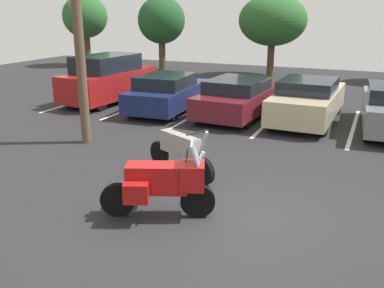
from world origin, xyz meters
name	(u,v)px	position (x,y,z in m)	size (l,w,h in m)	color
ground	(226,219)	(0.00, 0.00, -0.05)	(44.00, 44.00, 0.10)	#262628
motorcycle_touring	(162,182)	(-1.10, -0.47, 0.69)	(2.03, 1.22, 1.45)	black
motorcycle_third	(181,151)	(-1.71, 1.61, 0.57)	(2.07, 1.09, 1.24)	black
parking_stripes	(235,116)	(-2.37, 7.63, 0.00)	(13.78, 5.13, 0.01)	silver
car_red	(108,79)	(-7.96, 7.85, 0.95)	(2.13, 4.61, 1.94)	maroon
car_navy	(168,93)	(-4.96, 7.39, 0.69)	(2.09, 4.40, 1.40)	navy
car_maroon	(240,97)	(-2.23, 7.75, 0.68)	(2.22, 4.85, 1.37)	maroon
car_champagne	(308,100)	(0.15, 7.90, 0.73)	(2.01, 4.75, 1.47)	#C1B289
tree_center_right	(161,21)	(-10.55, 17.60, 3.02)	(2.93, 2.93, 4.49)	#4C3823
tree_right	(273,20)	(-3.56, 17.66, 3.10)	(3.80, 3.80, 4.53)	#4C3823
tree_rear	(85,17)	(-16.14, 17.33, 3.21)	(2.95, 2.95, 4.65)	#4C3823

